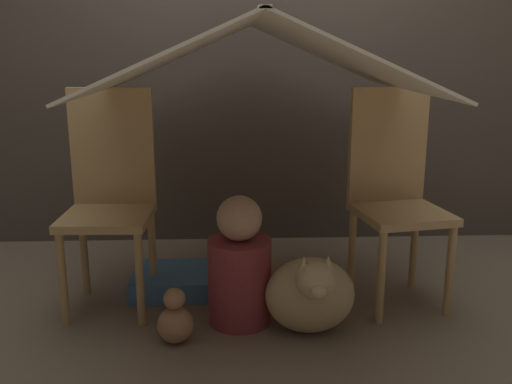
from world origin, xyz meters
TOP-DOWN VIEW (x-y plane):
  - ground_plane at (0.00, 0.00)m, footprint 8.80×8.80m
  - wall_back at (0.00, 1.07)m, footprint 7.00×0.05m
  - chair_left at (-0.67, 0.14)m, footprint 0.40×0.40m
  - chair_right at (0.66, 0.14)m, footprint 0.45×0.45m
  - sheet_canopy at (0.00, 0.06)m, footprint 1.35×1.42m
  - person_front at (-0.08, -0.09)m, footprint 0.28×0.28m
  - dog at (0.22, -0.22)m, footprint 0.38×0.37m
  - floor_cushion at (-0.39, 0.26)m, footprint 0.45×0.36m
  - plush_toy at (-0.35, -0.27)m, footprint 0.15×0.15m

SIDE VIEW (x-z plane):
  - ground_plane at x=0.00m, z-range 0.00..0.00m
  - floor_cushion at x=-0.39m, z-range 0.00..0.10m
  - plush_toy at x=-0.35m, z-range -0.02..0.21m
  - dog at x=0.22m, z-range -0.01..0.39m
  - person_front at x=-0.08m, z-range -0.04..0.54m
  - chair_left at x=-0.67m, z-range 0.04..1.05m
  - chair_right at x=0.66m, z-range 0.04..1.05m
  - sheet_canopy at x=0.00m, z-range 1.01..1.32m
  - wall_back at x=0.00m, z-range 0.00..2.50m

